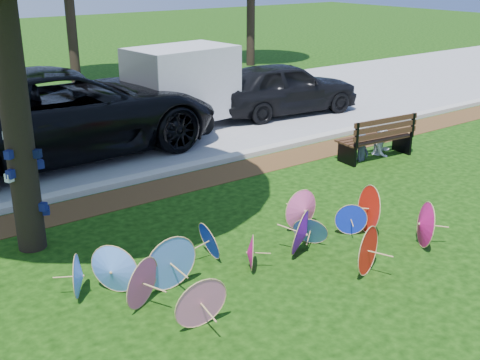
# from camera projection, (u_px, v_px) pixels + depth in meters

# --- Properties ---
(ground) EXTENTS (90.00, 90.00, 0.00)m
(ground) POSITION_uv_depth(u_px,v_px,m) (295.00, 285.00, 8.55)
(ground) COLOR black
(ground) RESTS_ON ground
(mulch_strip) EXTENTS (90.00, 1.00, 0.01)m
(mulch_strip) POSITION_uv_depth(u_px,v_px,m) (145.00, 193.00, 11.95)
(mulch_strip) COLOR #472D16
(mulch_strip) RESTS_ON ground
(curb) EXTENTS (90.00, 0.30, 0.12)m
(curb) POSITION_uv_depth(u_px,v_px,m) (129.00, 180.00, 12.46)
(curb) COLOR #B7B5AD
(curb) RESTS_ON ground
(street) EXTENTS (90.00, 8.00, 0.01)m
(street) POSITION_uv_depth(u_px,v_px,m) (57.00, 138.00, 15.62)
(street) COLOR gray
(street) RESTS_ON ground
(parasol_pile) EXTENTS (5.52, 2.43, 0.84)m
(parasol_pile) POSITION_uv_depth(u_px,v_px,m) (267.00, 245.00, 8.95)
(parasol_pile) COLOR #558DF1
(parasol_pile) RESTS_ON ground
(black_van) EXTENTS (7.55, 3.69, 2.07)m
(black_van) POSITION_uv_depth(u_px,v_px,m) (63.00, 112.00, 13.96)
(black_van) COLOR black
(black_van) RESTS_ON ground
(dark_pickup) EXTENTS (4.79, 2.43, 1.56)m
(dark_pickup) POSITION_uv_depth(u_px,v_px,m) (284.00, 88.00, 17.90)
(dark_pickup) COLOR black
(dark_pickup) RESTS_ON ground
(cargo_trailer) EXTENTS (2.90, 2.00, 2.51)m
(cargo_trailer) POSITION_uv_depth(u_px,v_px,m) (183.00, 83.00, 16.13)
(cargo_trailer) COLOR silver
(cargo_trailer) RESTS_ON ground
(park_bench) EXTENTS (1.98, 0.91, 1.00)m
(park_bench) POSITION_uv_depth(u_px,v_px,m) (375.00, 137.00, 13.95)
(park_bench) COLOR black
(park_bench) RESTS_ON ground
(person_left) EXTENTS (0.53, 0.43, 1.26)m
(person_left) POSITION_uv_depth(u_px,v_px,m) (363.00, 133.00, 13.75)
(person_left) COLOR #3C4453
(person_left) RESTS_ON ground
(person_right) EXTENTS (0.69, 0.59, 1.25)m
(person_right) POSITION_uv_depth(u_px,v_px,m) (383.00, 129.00, 14.14)
(person_right) COLOR silver
(person_right) RESTS_ON ground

